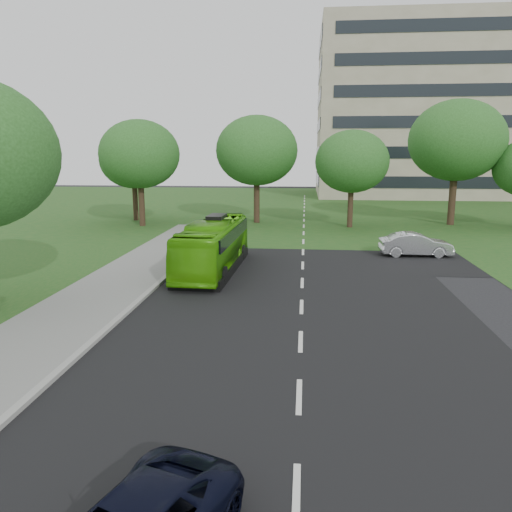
% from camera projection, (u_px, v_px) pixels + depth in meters
% --- Properties ---
extents(ground, '(160.00, 160.00, 0.00)m').
position_uv_depth(ground, '(301.00, 323.00, 19.24)').
color(ground, black).
rests_on(ground, ground).
extents(street_surfaces, '(120.00, 120.00, 0.15)m').
position_uv_depth(street_surfaces, '(299.00, 231.00, 41.45)').
color(street_surfaces, black).
rests_on(street_surfaces, ground).
extents(office_building, '(40.10, 20.10, 25.00)m').
position_uv_depth(office_building, '(453.00, 112.00, 75.00)').
color(office_building, gray).
rests_on(office_building, ground).
extents(tree_park_a, '(7.01, 7.01, 9.31)m').
position_uv_depth(tree_park_a, '(139.00, 154.00, 43.55)').
color(tree_park_a, black).
rests_on(tree_park_a, ground).
extents(tree_park_b, '(7.50, 7.50, 9.83)m').
position_uv_depth(tree_park_b, '(257.00, 151.00, 45.67)').
color(tree_park_b, black).
rests_on(tree_park_b, ground).
extents(tree_park_c, '(6.32, 6.32, 8.40)m').
position_uv_depth(tree_park_c, '(352.00, 162.00, 42.83)').
color(tree_park_c, black).
rests_on(tree_park_c, ground).
extents(tree_park_d, '(8.37, 8.37, 11.07)m').
position_uv_depth(tree_park_d, '(457.00, 141.00, 43.99)').
color(tree_park_d, black).
rests_on(tree_park_d, ground).
extents(tree_park_f, '(6.39, 6.39, 8.53)m').
position_uv_depth(tree_park_f, '(133.00, 160.00, 47.36)').
color(tree_park_f, black).
rests_on(tree_park_f, ground).
extents(bus, '(2.66, 10.08, 2.79)m').
position_uv_depth(bus, '(213.00, 246.00, 27.61)').
color(bus, '#47B00D').
rests_on(bus, ground).
extents(sedan, '(4.53, 1.71, 1.47)m').
position_uv_depth(sedan, '(416.00, 244.00, 31.62)').
color(sedan, silver).
rests_on(sedan, ground).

